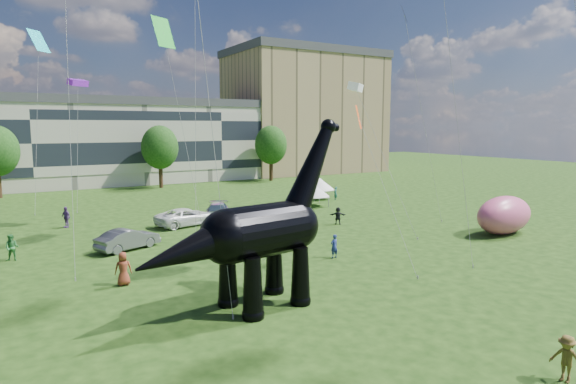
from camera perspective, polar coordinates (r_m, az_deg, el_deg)
ground at (r=20.94m, az=4.64°, el=-16.86°), size 220.00×220.00×0.00m
terrace_row at (r=77.65m, az=-28.27°, el=4.82°), size 78.00×11.00×12.00m
apartment_block at (r=95.36m, az=1.97°, el=9.11°), size 28.00×18.00×22.00m
tree_mid_right at (r=71.17m, az=-14.96°, el=5.53°), size 5.20×5.20×9.44m
tree_far_right at (r=77.93m, az=-2.05°, el=5.96°), size 5.20×5.20×9.44m
dinosaur_sculpture at (r=23.08m, az=-3.89°, el=-5.12°), size 11.65×3.90×9.48m
car_grey at (r=36.31m, az=-18.44°, el=-5.32°), size 4.85×3.27×1.51m
car_white at (r=43.68m, az=-11.94°, el=-2.90°), size 5.99×3.74×1.55m
car_dark at (r=45.79m, az=-8.39°, el=-2.34°), size 4.16×5.64×1.52m
gazebo_near at (r=53.10m, az=2.91°, el=0.28°), size 4.44×4.44×2.59m
gazebo_far at (r=58.34m, az=3.59°, el=1.03°), size 4.01×4.01×2.71m
inflatable_pink at (r=43.08m, az=24.24°, el=-2.50°), size 6.58×3.87×3.12m
visitors at (r=33.85m, az=-12.96°, el=-5.90°), size 48.36×38.75×1.88m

